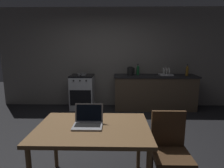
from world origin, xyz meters
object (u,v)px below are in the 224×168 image
Objects in this scene: bottle at (187,70)px; frying_pan at (82,74)px; bottle_b at (138,70)px; stove_oven at (82,92)px; dining_table at (93,133)px; laptop at (88,122)px; dish_rack at (166,73)px; electric_kettle at (130,71)px; chair at (170,147)px.

bottle reaches higher than frying_pan.
bottle reaches higher than bottle_b.
dining_table is (0.65, -2.97, 0.22)m from stove_oven.
dish_rack is (1.62, 2.95, 0.16)m from laptop.
stove_oven is 0.74× the size of dining_table.
laptop reaches higher than frying_pan.
electric_kettle is 0.78× the size of bottle_b.
bottle reaches higher than laptop.
laptop is at bearing -78.59° from stove_oven.
bottle is 0.53m from dish_rack.
chair is 0.95m from laptop.
chair is 2.83× the size of laptop.
dish_rack is (1.57, 2.97, 0.28)m from dining_table.
laptop is at bearing 169.95° from chair.
electric_kettle is 0.65× the size of dish_rack.
stove_oven is 2.80m from bottle.
bottle is 1.26m from bottle_b.
frying_pan is 2.21m from dish_rack.
dining_table is 0.86m from chair.
stove_oven is 2.67× the size of dish_rack.
dish_rack is (2.21, 0.03, 0.02)m from frying_pan.
dining_table is 3.61m from bottle.
bottle_b is at bearing 174.08° from bottle.
chair is at bearing -63.31° from stove_oven.
bottle reaches higher than dish_rack.
bottle_b is (-1.25, 0.13, -0.00)m from bottle.
electric_kettle is 0.94m from dish_rack.
dining_table is 0.13m from laptop.
chair is at bearing -1.15° from dining_table.
frying_pan reaches higher than chair.
bottle is at bearing -0.99° from stove_oven.
chair is (1.50, -2.98, 0.07)m from stove_oven.
dish_rack reaches higher than laptop.
dining_table is at bearing -77.60° from frying_pan.
frying_pan is (0.00, -0.03, 0.48)m from stove_oven.
dish_rack is 1.19× the size of bottle_b.
dining_table is 4.25× the size of bottle.
electric_kettle is 0.22m from bottle_b.
chair is at bearing -103.48° from dish_rack.
bottle_b reaches higher than chair.
frying_pan is at bearing 109.36° from laptop.
dining_table is 5.56× the size of electric_kettle.
electric_kettle reaches higher than chair.
dish_rack is at bearing 68.95° from chair.
electric_kettle reaches higher than dining_table.
chair is (0.85, -0.02, -0.15)m from dining_table.
stove_oven reaches higher than chair.
stove_oven is at bearing 179.01° from bottle.
bottle_b is (-0.01, 3.07, 0.52)m from chair.
frying_pan is 1.49m from bottle_b.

